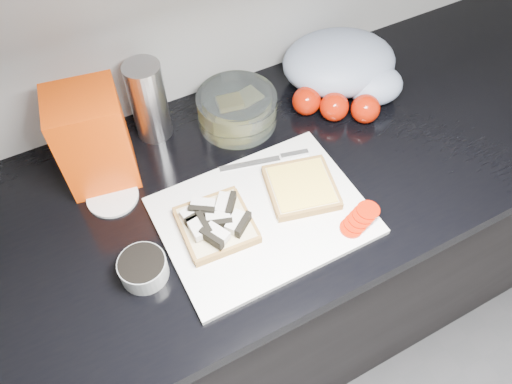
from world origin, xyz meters
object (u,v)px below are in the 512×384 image
glass_bowl (237,109)px  bread_bag (93,139)px  steel_canister (149,101)px  cutting_board (263,216)px

glass_bowl → bread_bag: bread_bag is taller
steel_canister → bread_bag: bearing=-155.2°
cutting_board → steel_canister: (-0.10, 0.32, 0.09)m
glass_bowl → steel_canister: bearing=162.6°
cutting_board → steel_canister: 0.35m
bread_bag → glass_bowl: bearing=11.0°
cutting_board → glass_bowl: glass_bowl is taller
bread_bag → steel_canister: (0.14, 0.06, -0.01)m
cutting_board → bread_bag: bread_bag is taller
cutting_board → glass_bowl: bearing=74.0°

